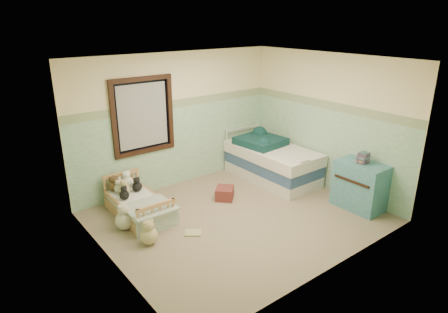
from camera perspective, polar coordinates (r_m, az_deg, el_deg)
floor at (r=6.44m, az=2.02°, el=-8.89°), size 4.20×3.60×0.02m
ceiling at (r=5.67m, az=2.34°, el=14.03°), size 4.20×3.60×0.02m
wall_back at (r=7.35m, az=-6.88°, el=5.26°), size 4.20×0.04×2.50m
wall_front at (r=4.79m, az=16.12°, el=-3.51°), size 4.20×0.04×2.50m
wall_left at (r=4.94m, az=-16.92°, el=-2.86°), size 0.04×3.60×2.50m
wall_right at (r=7.41m, az=14.79°, el=4.86°), size 0.04×3.60×2.50m
wainscot_mint at (r=7.48m, az=-6.67°, el=1.53°), size 4.20×0.01×1.50m
border_strip at (r=7.26m, az=-6.93°, el=7.72°), size 4.20×0.01×0.15m
window_frame at (r=6.95m, az=-11.74°, el=5.83°), size 1.16×0.06×1.36m
window_blinds at (r=6.96m, az=-11.78°, el=5.85°), size 0.92×0.01×1.12m
toddler_bed_frame at (r=6.60m, az=-12.37°, el=-7.68°), size 0.66×1.31×0.17m
toddler_mattress at (r=6.54m, az=-12.46°, el=-6.56°), size 0.60×1.25×0.12m
patchwork_quilt at (r=6.17m, az=-10.85°, el=-7.32°), size 0.71×0.66×0.03m
plush_bed_brown at (r=6.84m, az=-15.52°, el=-4.20°), size 0.18×0.18×0.18m
plush_bed_white at (r=6.90m, az=-14.01°, el=-3.70°), size 0.21×0.21×0.21m
plush_bed_tan at (r=6.67m, az=-14.39°, el=-4.73°), size 0.18×0.18×0.18m
plush_bed_dark at (r=6.76m, az=-12.61°, el=-4.31°), size 0.17×0.17×0.17m
plush_floor_cream at (r=6.22m, az=-14.35°, el=-9.05°), size 0.29×0.29×0.29m
plush_floor_tan at (r=5.78m, az=-10.94°, el=-11.33°), size 0.26×0.26×0.26m
twin_bed_frame at (r=7.88m, az=6.98°, el=-2.49°), size 0.93×1.87×0.22m
twin_boxspring at (r=7.79m, az=7.05°, el=-1.00°), size 0.93×1.87×0.22m
twin_mattress at (r=7.72m, az=7.11°, el=0.53°), size 0.97×1.91×0.22m
teal_blanket at (r=7.83m, az=5.37°, el=2.28°), size 0.87×0.91×0.14m
dresser at (r=6.94m, az=19.27°, el=-4.04°), size 0.50×0.81×0.81m
book_stack at (r=6.77m, az=19.74°, el=-0.21°), size 0.20×0.16×0.18m
red_pillow at (r=6.98m, az=0.11°, el=-5.38°), size 0.45×0.45×0.21m
floor_book at (r=5.99m, az=-4.60°, el=-11.08°), size 0.31×0.29×0.02m
extra_plush_0 at (r=6.91m, az=-15.11°, el=-4.03°), size 0.16×0.16×0.16m
extra_plush_1 at (r=6.51m, az=-14.37°, el=-5.47°), size 0.16×0.16×0.16m
extra_plush_2 at (r=6.78m, az=-15.15°, el=-4.52°), size 0.16×0.16×0.16m
extra_plush_3 at (r=6.86m, az=-15.88°, el=-4.16°), size 0.18×0.18×0.18m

